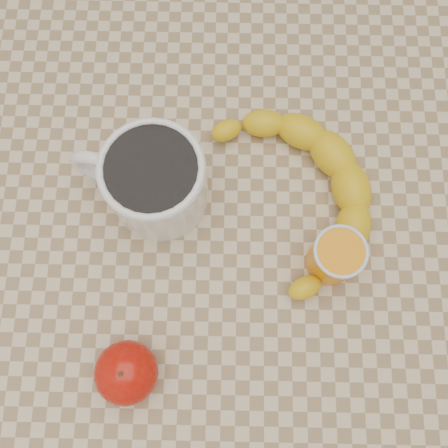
{
  "coord_description": "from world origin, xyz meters",
  "views": [
    {
      "loc": [
        0.0,
        -0.15,
        1.35
      ],
      "look_at": [
        0.0,
        0.0,
        0.77
      ],
      "focal_mm": 40.0,
      "sensor_mm": 36.0,
      "label": 1
    }
  ],
  "objects_px": {
    "coffee_mug": "(153,181)",
    "orange_juice_glass": "(335,257)",
    "apple": "(126,373)",
    "banana": "(300,195)",
    "table": "(224,243)"
  },
  "relations": [
    {
      "from": "coffee_mug",
      "to": "orange_juice_glass",
      "type": "bearing_deg",
      "value": -21.33
    },
    {
      "from": "orange_juice_glass",
      "to": "apple",
      "type": "distance_m",
      "value": 0.27
    },
    {
      "from": "coffee_mug",
      "to": "apple",
      "type": "xyz_separation_m",
      "value": [
        -0.02,
        -0.21,
        -0.02
      ]
    },
    {
      "from": "orange_juice_glass",
      "to": "banana",
      "type": "height_order",
      "value": "orange_juice_glass"
    },
    {
      "from": "orange_juice_glass",
      "to": "apple",
      "type": "relative_size",
      "value": 0.86
    },
    {
      "from": "table",
      "to": "banana",
      "type": "height_order",
      "value": "banana"
    },
    {
      "from": "table",
      "to": "apple",
      "type": "relative_size",
      "value": 9.7
    },
    {
      "from": "orange_juice_glass",
      "to": "table",
      "type": "bearing_deg",
      "value": 162.26
    },
    {
      "from": "coffee_mug",
      "to": "banana",
      "type": "distance_m",
      "value": 0.18
    },
    {
      "from": "table",
      "to": "apple",
      "type": "distance_m",
      "value": 0.23
    },
    {
      "from": "banana",
      "to": "table",
      "type": "bearing_deg",
      "value": -173.58
    },
    {
      "from": "coffee_mug",
      "to": "orange_juice_glass",
      "type": "distance_m",
      "value": 0.23
    },
    {
      "from": "table",
      "to": "banana",
      "type": "xyz_separation_m",
      "value": [
        0.09,
        0.04,
        0.11
      ]
    },
    {
      "from": "coffee_mug",
      "to": "apple",
      "type": "relative_size",
      "value": 2.13
    },
    {
      "from": "orange_juice_glass",
      "to": "apple",
      "type": "xyz_separation_m",
      "value": [
        -0.23,
        -0.13,
        -0.0
      ]
    }
  ]
}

